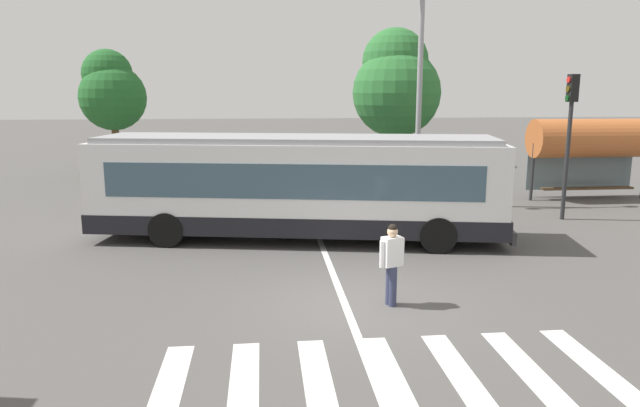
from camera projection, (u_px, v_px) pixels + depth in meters
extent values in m
plane|color=#514F4C|center=(359.00, 304.00, 11.90)|extent=(160.00, 160.00, 0.00)
cylinder|color=black|center=(429.00, 216.00, 17.85)|extent=(1.04, 0.48, 1.00)
cylinder|color=black|center=(438.00, 235.00, 15.56)|extent=(1.04, 0.48, 1.00)
cylinder|color=black|center=(192.00, 212.00, 18.46)|extent=(1.04, 0.48, 1.00)
cylinder|color=black|center=(167.00, 230.00, 16.17)|extent=(1.04, 0.48, 1.00)
cube|color=white|center=(296.00, 185.00, 16.81)|extent=(12.08, 4.66, 2.55)
cube|color=black|center=(296.00, 218.00, 17.00)|extent=(12.20, 4.70, 0.55)
cube|color=#3D5666|center=(296.00, 175.00, 16.75)|extent=(10.70, 4.45, 0.96)
cube|color=#3D5666|center=(502.00, 181.00, 16.30)|extent=(0.45, 2.21, 1.63)
cube|color=black|center=(504.00, 150.00, 16.12)|extent=(0.41, 1.92, 0.28)
cube|color=#99999E|center=(296.00, 139.00, 16.55)|extent=(11.58, 4.37, 0.16)
cube|color=#28282B|center=(503.00, 229.00, 16.56)|extent=(0.58, 2.53, 0.36)
cylinder|color=#333856|center=(390.00, 284.00, 11.83)|extent=(0.16, 0.16, 0.85)
cylinder|color=#333856|center=(393.00, 286.00, 11.72)|extent=(0.16, 0.16, 0.85)
cube|color=white|center=(392.00, 251.00, 11.63)|extent=(0.47, 0.38, 0.60)
cylinder|color=white|center=(382.00, 254.00, 11.54)|extent=(0.10, 0.10, 0.55)
cylinder|color=white|center=(402.00, 251.00, 11.75)|extent=(0.10, 0.10, 0.55)
sphere|color=tan|center=(393.00, 232.00, 11.56)|extent=(0.22, 0.22, 0.22)
sphere|color=black|center=(393.00, 229.00, 11.54)|extent=(0.19, 0.19, 0.19)
cylinder|color=black|center=(260.00, 174.00, 28.05)|extent=(0.22, 0.65, 0.64)
cylinder|color=black|center=(294.00, 174.00, 28.27)|extent=(0.22, 0.65, 0.64)
cylinder|color=black|center=(262.00, 183.00, 25.34)|extent=(0.22, 0.65, 0.64)
cylinder|color=black|center=(300.00, 183.00, 25.56)|extent=(0.22, 0.65, 0.64)
cube|color=#C6B793|center=(279.00, 171.00, 26.74)|extent=(1.97, 4.56, 0.52)
cube|color=#3D5666|center=(279.00, 161.00, 26.56)|extent=(1.67, 2.21, 0.44)
cube|color=#C6B793|center=(279.00, 158.00, 26.52)|extent=(1.60, 2.03, 0.09)
cylinder|color=black|center=(318.00, 174.00, 28.25)|extent=(0.24, 0.65, 0.64)
cylinder|color=black|center=(351.00, 173.00, 28.53)|extent=(0.24, 0.65, 0.64)
cylinder|color=black|center=(329.00, 183.00, 25.55)|extent=(0.24, 0.65, 0.64)
cylinder|color=black|center=(365.00, 182.00, 25.83)|extent=(0.24, 0.65, 0.64)
cube|color=#234293|center=(341.00, 171.00, 26.98)|extent=(2.12, 4.61, 0.52)
cube|color=#3D5666|center=(341.00, 161.00, 26.80)|extent=(1.75, 2.26, 0.44)
cube|color=#234293|center=(341.00, 157.00, 26.76)|extent=(1.66, 2.08, 0.09)
cylinder|color=black|center=(368.00, 172.00, 28.96)|extent=(0.24, 0.65, 0.64)
cylinder|color=black|center=(400.00, 171.00, 29.22)|extent=(0.24, 0.65, 0.64)
cylinder|color=black|center=(382.00, 180.00, 26.26)|extent=(0.24, 0.65, 0.64)
cylinder|color=black|center=(417.00, 179.00, 26.52)|extent=(0.24, 0.65, 0.64)
cube|color=black|center=(391.00, 169.00, 27.68)|extent=(2.07, 4.60, 0.52)
cube|color=#3D5666|center=(392.00, 159.00, 27.50)|extent=(1.72, 2.25, 0.44)
cube|color=black|center=(392.00, 155.00, 27.46)|extent=(1.64, 2.06, 0.09)
cylinder|color=#28282B|center=(567.00, 162.00, 19.36)|extent=(0.14, 0.14, 3.98)
cube|color=black|center=(573.00, 88.00, 18.89)|extent=(0.28, 0.32, 0.90)
cylinder|color=red|center=(569.00, 80.00, 18.82)|extent=(0.04, 0.20, 0.20)
cylinder|color=#463707|center=(568.00, 89.00, 18.88)|extent=(0.04, 0.20, 0.20)
cylinder|color=#093B10|center=(567.00, 98.00, 18.94)|extent=(0.04, 0.20, 0.20)
cylinder|color=#28282B|center=(532.00, 172.00, 22.93)|extent=(0.12, 0.12, 2.30)
cube|color=slate|center=(580.00, 166.00, 23.83)|extent=(4.57, 0.04, 1.93)
cylinder|color=#BC602D|center=(592.00, 138.00, 22.91)|extent=(4.86, 1.54, 1.54)
cube|color=#4C3823|center=(587.00, 188.00, 23.30)|extent=(3.81, 0.36, 0.08)
cylinder|color=#939399|center=(419.00, 98.00, 21.36)|extent=(0.20, 0.20, 8.13)
cylinder|color=brown|center=(117.00, 149.00, 29.08)|extent=(0.36, 0.36, 2.86)
sphere|color=#236028|center=(113.00, 97.00, 28.58)|extent=(3.27, 3.27, 3.27)
sphere|color=#236028|center=(107.00, 74.00, 28.55)|extent=(2.46, 2.46, 2.46)
cylinder|color=brown|center=(395.00, 145.00, 33.41)|extent=(0.36, 0.36, 2.44)
sphere|color=#2D7033|center=(396.00, 93.00, 32.83)|extent=(5.05, 5.05, 5.05)
sphere|color=#2D7033|center=(395.00, 61.00, 32.84)|extent=(3.79, 3.79, 3.79)
cube|color=silver|center=(168.00, 390.00, 8.48)|extent=(0.45, 2.97, 0.01)
cube|color=silver|center=(244.00, 386.00, 8.59)|extent=(0.45, 2.97, 0.01)
cube|color=silver|center=(318.00, 383.00, 8.70)|extent=(0.45, 2.97, 0.01)
cube|color=silver|center=(391.00, 379.00, 8.81)|extent=(0.45, 2.97, 0.01)
cube|color=silver|center=(461.00, 375.00, 8.92)|extent=(0.45, 2.97, 0.01)
cube|color=silver|center=(530.00, 372.00, 9.03)|extent=(0.45, 2.97, 0.01)
cube|color=silver|center=(597.00, 368.00, 9.14)|extent=(0.45, 2.97, 0.01)
cube|color=silver|center=(333.00, 274.00, 13.82)|extent=(0.16, 24.00, 0.01)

